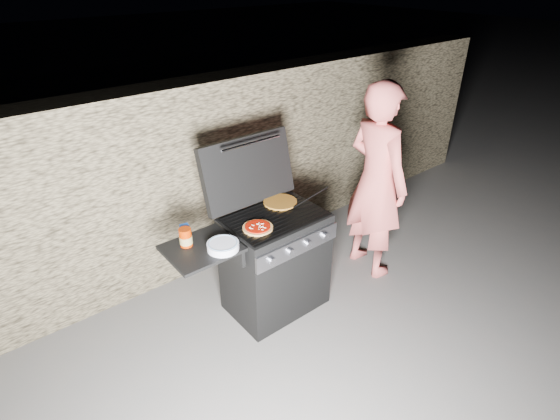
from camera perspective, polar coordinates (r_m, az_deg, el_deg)
ground at (r=4.01m, az=-0.57°, el=-12.11°), size 50.00×50.00×0.00m
stone_wall at (r=4.26m, az=-9.44°, el=4.66°), size 8.00×0.35×1.80m
gas_grill at (r=3.60m, az=-3.76°, el=-8.34°), size 1.34×0.79×0.91m
pizza_topped at (r=3.31m, az=-2.93°, el=-2.25°), size 0.30×0.30×0.03m
pizza_plain at (r=3.66m, az=0.03°, el=1.06°), size 0.36×0.36×0.02m
sauce_jar at (r=3.17m, az=-12.23°, el=-3.49°), size 0.10×0.10×0.14m
blue_carton at (r=3.23m, az=-12.31°, el=-2.88°), size 0.07×0.05×0.13m
plate_stack at (r=3.11m, az=-7.46°, el=-4.67°), size 0.24×0.24×0.05m
person at (r=4.08m, az=12.47°, el=3.61°), size 0.51×0.72×1.85m
tongs at (r=3.67m, az=4.07°, el=1.61°), size 0.38×0.01×0.08m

